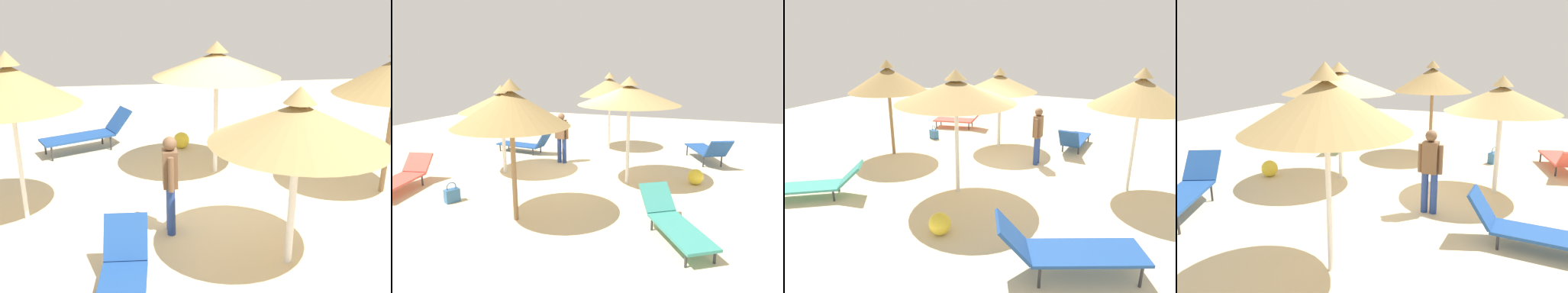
% 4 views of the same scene
% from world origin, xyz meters
% --- Properties ---
extents(ground, '(24.00, 24.00, 0.10)m').
position_xyz_m(ground, '(0.00, 0.00, -0.05)').
color(ground, beige).
extents(parasol_umbrella_near_left, '(2.57, 2.57, 2.74)m').
position_xyz_m(parasol_umbrella_near_left, '(1.42, -0.13, 2.29)').
color(parasol_umbrella_near_left, white).
rests_on(parasol_umbrella_near_left, ground).
extents(parasol_umbrella_back, '(2.14, 2.14, 2.78)m').
position_xyz_m(parasol_umbrella_back, '(-0.20, 3.40, 2.25)').
color(parasol_umbrella_back, white).
rests_on(parasol_umbrella_back, ground).
extents(parasol_umbrella_center, '(2.30, 2.30, 2.49)m').
position_xyz_m(parasol_umbrella_center, '(-2.08, -0.49, 2.01)').
color(parasol_umbrella_center, white).
rests_on(parasol_umbrella_center, ground).
extents(lounge_chair_far_left, '(1.51, 2.25, 0.93)m').
position_xyz_m(lounge_chair_far_left, '(3.27, 2.62, 0.44)').
color(lounge_chair_far_left, '#1E478C').
rests_on(lounge_chair_far_left, ground).
extents(lounge_chair_near_right, '(1.61, 1.98, 0.73)m').
position_xyz_m(lounge_chair_near_right, '(2.95, -2.77, 0.33)').
color(lounge_chair_near_right, teal).
rests_on(lounge_chair_near_right, ground).
extents(lounge_chair_front, '(2.07, 0.74, 0.81)m').
position_xyz_m(lounge_chair_front, '(-2.74, 1.80, 0.33)').
color(lounge_chair_front, '#1E478C').
rests_on(lounge_chair_front, ground).
extents(person_standing_near_left, '(0.46, 0.22, 1.58)m').
position_xyz_m(person_standing_near_left, '(-1.00, 1.05, 0.89)').
color(person_standing_near_left, navy).
rests_on(person_standing_near_left, ground).
extents(beach_ball, '(0.40, 0.40, 0.40)m').
position_xyz_m(beach_ball, '(3.10, 0.39, 0.20)').
color(beach_ball, yellow).
rests_on(beach_ball, ground).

